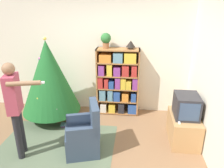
# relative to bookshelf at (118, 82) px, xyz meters

# --- Properties ---
(ground_plane) EXTENTS (14.00, 14.00, 0.00)m
(ground_plane) POSITION_rel_bookshelf_xyz_m (-0.36, -1.74, -0.78)
(ground_plane) COLOR #846042
(wall_back) EXTENTS (8.00, 0.10, 2.60)m
(wall_back) POSITION_rel_bookshelf_xyz_m (-0.36, 0.25, 0.52)
(wall_back) COLOR silver
(wall_back) RESTS_ON ground_plane
(area_rug) EXTENTS (2.09, 1.94, 0.01)m
(area_rug) POSITION_rel_bookshelf_xyz_m (-1.01, -1.61, -0.78)
(area_rug) COLOR #56664C
(area_rug) RESTS_ON ground_plane
(bookshelf) EXTENTS (0.95, 0.34, 1.54)m
(bookshelf) POSITION_rel_bookshelf_xyz_m (0.00, 0.00, 0.00)
(bookshelf) COLOR #A8703D
(bookshelf) RESTS_ON ground_plane
(tv_stand) EXTENTS (0.51, 0.82, 0.52)m
(tv_stand) POSITION_rel_bookshelf_xyz_m (1.31, -0.98, -0.52)
(tv_stand) COLOR tan
(tv_stand) RESTS_ON ground_plane
(television) EXTENTS (0.42, 0.51, 0.42)m
(television) POSITION_rel_bookshelf_xyz_m (1.31, -0.98, -0.05)
(television) COLOR #28282D
(television) RESTS_ON tv_stand
(game_remote) EXTENTS (0.04, 0.12, 0.02)m
(game_remote) POSITION_rel_bookshelf_xyz_m (1.16, -1.23, -0.25)
(game_remote) COLOR white
(game_remote) RESTS_ON tv_stand
(christmas_tree) EXTENTS (1.26, 1.26, 1.83)m
(christmas_tree) POSITION_rel_bookshelf_xyz_m (-1.45, -0.42, 0.21)
(christmas_tree) COLOR #4C3323
(christmas_tree) RESTS_ON ground_plane
(armchair) EXTENTS (0.71, 0.70, 0.92)m
(armchair) POSITION_rel_bookshelf_xyz_m (-0.46, -1.51, -0.46)
(armchair) COLOR #334256
(armchair) RESTS_ON ground_plane
(standing_person) EXTENTS (0.70, 0.46, 1.64)m
(standing_person) POSITION_rel_bookshelf_xyz_m (-1.51, -1.70, 0.19)
(standing_person) COLOR #232328
(standing_person) RESTS_ON ground_plane
(potted_plant) EXTENTS (0.22, 0.22, 0.33)m
(potted_plant) POSITION_rel_bookshelf_xyz_m (-0.28, 0.01, 0.94)
(potted_plant) COLOR #935B38
(potted_plant) RESTS_ON bookshelf
(table_lamp) EXTENTS (0.20, 0.20, 0.18)m
(table_lamp) POSITION_rel_bookshelf_xyz_m (0.25, 0.01, 0.86)
(table_lamp) COLOR #473828
(table_lamp) RESTS_ON bookshelf
(book_pile_near_tree) EXTENTS (0.22, 0.16, 0.06)m
(book_pile_near_tree) POSITION_rel_bookshelf_xyz_m (-1.06, -0.75, -0.75)
(book_pile_near_tree) COLOR #843889
(book_pile_near_tree) RESTS_ON ground_plane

